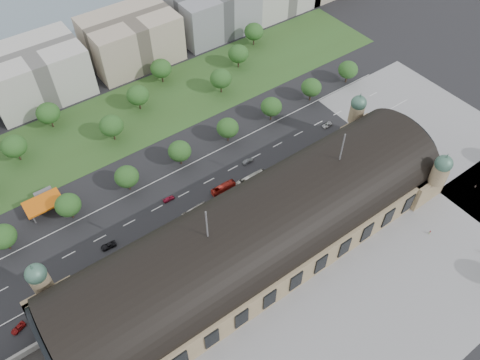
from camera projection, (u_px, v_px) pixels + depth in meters
ground at (258, 250)px, 168.29m from camera, size 900.00×900.00×0.00m
station at (259, 233)px, 160.60m from camera, size 150.00×48.40×44.30m
plaza_south at (367, 329)px, 148.56m from camera, size 190.00×48.00×0.12m
plaza_east at (441, 135)px, 208.46m from camera, size 56.00×100.00×0.12m
road_slab at (157, 208)px, 180.89m from camera, size 260.00×26.00×0.10m
grass_belt at (107, 126)px, 212.38m from camera, size 300.00×45.00×0.10m
petrol_station at (44, 199)px, 180.11m from camera, size 14.00×13.00×5.05m
office_3 at (35, 73)px, 219.04m from camera, size 45.00×32.00×24.00m
office_4 at (131, 39)px, 238.54m from camera, size 45.00×32.00×24.00m
office_5 at (213, 10)px, 258.04m from camera, size 45.00×32.00×24.00m
tree_row_2 at (3, 237)px, 163.11m from camera, size 9.60×9.60×11.52m
tree_row_3 at (68, 205)px, 172.47m from camera, size 9.60×9.60×11.52m
tree_row_4 at (127, 177)px, 181.83m from camera, size 9.60×9.60×11.52m
tree_row_5 at (180, 151)px, 191.20m from camera, size 9.60×9.60×11.52m
tree_row_6 at (228, 128)px, 200.56m from camera, size 9.60×9.60×11.52m
tree_row_7 at (271, 107)px, 209.92m from camera, size 9.60×9.60×11.52m
tree_row_8 at (311, 87)px, 219.28m from camera, size 9.60×9.60×11.52m
tree_row_9 at (348, 70)px, 228.64m from camera, size 9.60×9.60×11.52m
tree_belt_4 at (14, 146)px, 192.22m from camera, size 10.40×10.40×12.48m
tree_belt_5 at (48, 113)px, 206.08m from camera, size 10.40×10.40×12.48m
tree_belt_6 at (111, 126)px, 200.60m from camera, size 10.40×10.40×12.48m
tree_belt_7 at (138, 95)px, 214.46m from camera, size 10.40×10.40×12.48m
tree_belt_8 at (161, 68)px, 228.31m from camera, size 10.40×10.40×12.48m
tree_belt_9 at (221, 79)px, 222.84m from camera, size 10.40×10.40×12.48m
tree_belt_10 at (238, 54)px, 236.69m from camera, size 10.40×10.40×12.48m
tree_belt_11 at (254, 32)px, 250.55m from camera, size 10.40×10.40×12.48m
traffic_car_2 at (108, 246)px, 168.51m from camera, size 5.81×3.01×1.56m
traffic_car_3 at (169, 199)px, 183.12m from camera, size 4.72×1.94×1.37m
traffic_car_5 at (248, 161)px, 196.55m from camera, size 4.81×1.77×1.57m
traffic_car_6 at (327, 125)px, 211.83m from camera, size 5.25×2.66×1.42m
parked_car_0 at (62, 292)px, 156.39m from camera, size 4.18×3.55×1.35m
parked_car_1 at (18, 328)px, 148.01m from camera, size 5.33×3.82×1.35m
parked_car_2 at (130, 255)px, 166.06m from camera, size 5.31×3.70×1.43m
parked_car_3 at (97, 272)px, 161.27m from camera, size 4.68×3.92×1.51m
parked_car_4 at (121, 259)px, 164.82m from camera, size 4.63×3.17×1.44m
parked_car_5 at (126, 256)px, 165.65m from camera, size 4.98×4.57×1.29m
parked_car_6 at (113, 263)px, 163.71m from camera, size 5.51×3.71×1.48m
bus_west at (223, 188)px, 185.91m from camera, size 10.60×2.53×2.95m
bus_mid at (195, 211)px, 177.97m from camera, size 10.71×2.62×2.98m
bus_east at (251, 180)px, 188.16m from camera, size 13.62×3.43×3.78m
pedestrian_0 at (430, 232)px, 172.20m from camera, size 0.98×0.66×1.86m
pedestrian_2 at (475, 186)px, 187.09m from camera, size 0.98×1.04×1.88m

